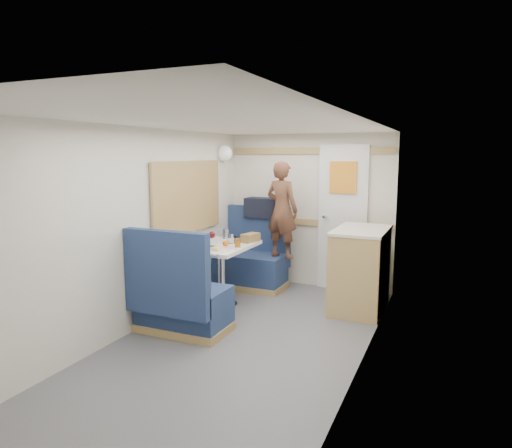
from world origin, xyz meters
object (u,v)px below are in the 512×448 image
at_px(beer_glass, 238,243).
at_px(wine_glass, 212,236).
at_px(orange_fruit, 225,243).
at_px(cheese_block, 216,249).
at_px(dome_light, 224,153).
at_px(bread_loaf, 250,238).
at_px(tumbler_right, 231,239).
at_px(bench_near, 180,303).
at_px(salt_grinder, 218,240).
at_px(dinette_table, 221,258).
at_px(galley_counter, 360,269).
at_px(tray, 216,251).
at_px(duffel_bag, 266,208).
at_px(pepper_grinder, 236,240).
at_px(tumbler_left, 197,243).
at_px(person, 282,210).
at_px(bench_far, 252,264).
at_px(tumbler_mid, 226,234).

bearing_deg(beer_glass, wine_glass, -163.82).
xyz_separation_m(orange_fruit, cheese_block, (0.01, -0.24, -0.02)).
height_order(dome_light, cheese_block, dome_light).
height_order(cheese_block, bread_loaf, bread_loaf).
xyz_separation_m(dome_light, beer_glass, (0.61, -0.89, -0.98)).
bearing_deg(bread_loaf, orange_fruit, -103.05).
relative_size(dome_light, tumbler_right, 1.80).
height_order(bench_near, dome_light, dome_light).
relative_size(bench_near, salt_grinder, 12.68).
bearing_deg(dinette_table, tumbler_right, 66.96).
relative_size(galley_counter, tray, 2.98).
distance_m(dome_light, beer_glass, 1.46).
xyz_separation_m(galley_counter, bread_loaf, (-1.24, -0.24, 0.30)).
xyz_separation_m(bench_near, duffel_bag, (0.08, 1.98, 0.73)).
bearing_deg(orange_fruit, pepper_grinder, 92.86).
height_order(cheese_block, salt_grinder, salt_grinder).
distance_m(tumbler_right, salt_grinder, 0.15).
relative_size(galley_counter, tumbler_left, 8.77).
distance_m(beer_glass, bread_loaf, 0.34).
relative_size(dinette_table, salt_grinder, 11.11).
distance_m(dome_light, person, 1.08).
height_order(person, pepper_grinder, person).
xyz_separation_m(bench_far, bench_near, (0.00, -1.73, 0.00)).
height_order(tumbler_left, pepper_grinder, tumbler_left).
bearing_deg(wine_glass, pepper_grinder, 57.84).
distance_m(dome_light, salt_grinder, 1.31).
distance_m(bench_near, pepper_grinder, 1.12).
height_order(dinette_table, tumbler_right, tumbler_right).
height_order(dome_light, tray, dome_light).
height_order(tumbler_left, beer_glass, tumbler_left).
bearing_deg(duffel_bag, dome_light, -151.32).
distance_m(wine_glass, beer_glass, 0.30).
xyz_separation_m(duffel_bag, beer_glass, (0.14, -1.16, -0.26)).
height_order(dinette_table, bench_far, bench_far).
xyz_separation_m(person, salt_grinder, (-0.50, -0.76, -0.29)).
bearing_deg(cheese_block, tray, 108.84).
distance_m(tumbler_mid, beer_glass, 0.55).
height_order(galley_counter, bread_loaf, galley_counter).
bearing_deg(bench_near, person, 75.65).
height_order(orange_fruit, cheese_block, orange_fruit).
distance_m(beer_glass, pepper_grinder, 0.21).
height_order(galley_counter, pepper_grinder, galley_counter).
distance_m(tumbler_mid, tumbler_right, 0.32).
distance_m(cheese_block, wine_glass, 0.33).
relative_size(bench_near, beer_glass, 10.76).
distance_m(person, cheese_block, 1.25).
height_order(bench_near, salt_grinder, bench_near).
relative_size(cheese_block, tumbler_mid, 0.82).
bearing_deg(dinette_table, beer_glass, -9.29).
height_order(duffel_bag, tumbler_left, duffel_bag).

